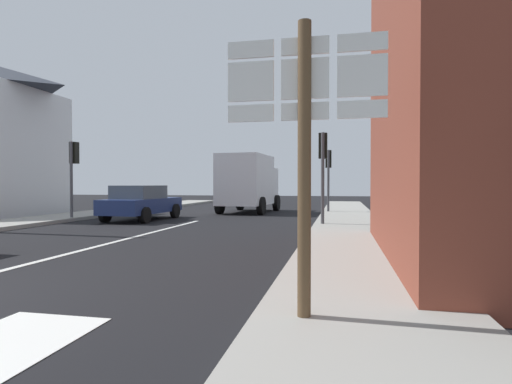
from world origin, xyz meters
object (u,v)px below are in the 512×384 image
(sedan_far, at_px, (141,202))
(delivery_truck, at_px, (249,182))
(route_sign_post, at_px, (305,138))
(traffic_light_near_left, at_px, (73,162))
(traffic_light_near_right, at_px, (323,157))
(traffic_light_far_right, at_px, (328,167))

(sedan_far, distance_m, delivery_truck, 6.59)
(route_sign_post, distance_m, traffic_light_near_left, 15.29)
(sedan_far, xyz_separation_m, traffic_light_near_right, (7.63, -1.29, 1.71))
(traffic_light_far_right, bearing_deg, sedan_far, -144.62)
(delivery_truck, distance_m, traffic_light_near_left, 8.79)
(route_sign_post, relative_size, traffic_light_far_right, 0.98)
(sedan_far, height_order, traffic_light_near_left, traffic_light_near_left)
(traffic_light_far_right, bearing_deg, traffic_light_near_right, -90.00)
(sedan_far, bearing_deg, route_sign_post, -56.03)
(traffic_light_near_left, bearing_deg, sedan_far, 14.24)
(sedan_far, height_order, traffic_light_far_right, traffic_light_far_right)
(sedan_far, xyz_separation_m, route_sign_post, (7.88, -11.69, 1.24))
(sedan_far, height_order, traffic_light_near_right, traffic_light_near_right)
(sedan_far, height_order, delivery_truck, delivery_truck)
(sedan_far, bearing_deg, traffic_light_far_right, 35.38)
(traffic_light_far_right, bearing_deg, route_sign_post, -89.17)
(route_sign_post, xyz_separation_m, traffic_light_near_right, (-0.25, 10.40, 0.46))
(traffic_light_near_left, bearing_deg, traffic_light_near_right, -3.33)
(traffic_light_near_left, bearing_deg, traffic_light_far_right, 30.55)
(route_sign_post, height_order, traffic_light_near_right, traffic_light_near_right)
(traffic_light_near_right, bearing_deg, traffic_light_near_left, 176.67)
(traffic_light_far_right, xyz_separation_m, traffic_light_near_left, (-10.35, -6.11, 0.01))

